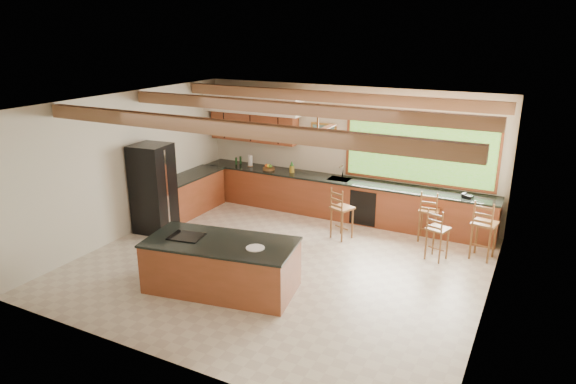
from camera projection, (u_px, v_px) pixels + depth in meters
The scene contains 9 objects.
ground at pixel (280, 265), 9.60m from camera, with size 7.20×7.20×0.00m, color beige.
room_shell at pixel (288, 141), 9.55m from camera, with size 7.27×6.54×3.02m.
counter_run at pixel (300, 197), 11.95m from camera, with size 7.12×3.10×1.22m.
island at pixel (221, 265), 8.60m from camera, with size 2.67×1.59×0.89m.
refrigerator at pixel (153, 188), 10.95m from camera, with size 0.82×0.80×1.92m.
bar_stool_a at pixel (341, 209), 10.59m from camera, with size 0.52×0.52×1.11m.
bar_stool_b at pixel (429, 211), 10.47m from camera, with size 0.42×0.42×1.10m.
bar_stool_c at pixel (437, 230), 9.62m from camera, with size 0.46×0.46×1.03m.
bar_stool_d at pixel (484, 225), 9.62m from camera, with size 0.49×0.49×1.19m.
Camera 1 is at (4.13, -7.68, 4.24)m, focal length 32.00 mm.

